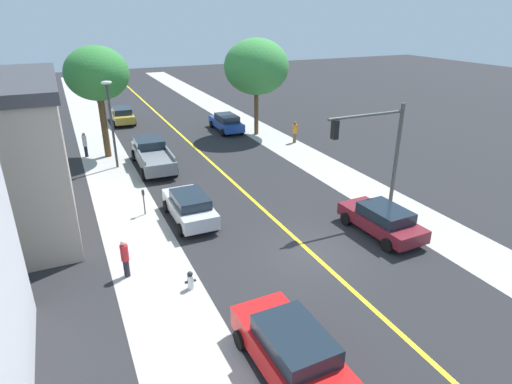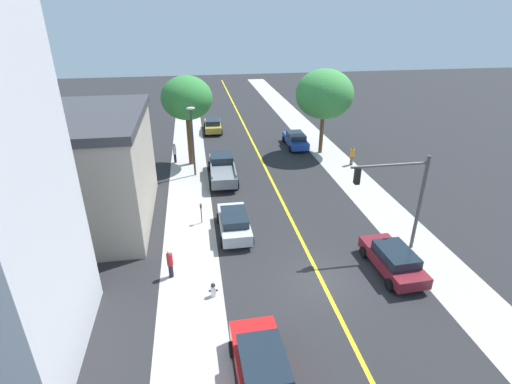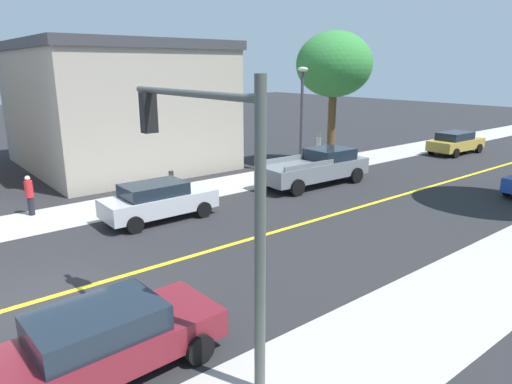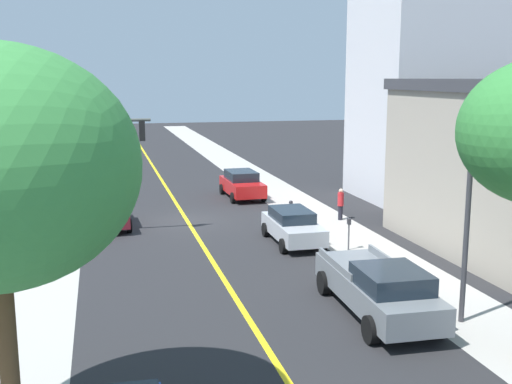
{
  "view_description": "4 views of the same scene",
  "coord_description": "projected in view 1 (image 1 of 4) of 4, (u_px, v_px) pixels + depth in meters",
  "views": [
    {
      "loc": [
        -9.06,
        -13.86,
        9.92
      ],
      "look_at": [
        -0.9,
        3.95,
        1.58
      ],
      "focal_mm": 29.98,
      "sensor_mm": 36.0,
      "label": 1
    },
    {
      "loc": [
        -5.98,
        -15.4,
        12.8
      ],
      "look_at": [
        -2.11,
        8.2,
        1.41
      ],
      "focal_mm": 27.09,
      "sensor_mm": 36.0,
      "label": 2
    },
    {
      "loc": [
        11.86,
        -2.5,
        5.86
      ],
      "look_at": [
        -1.07,
        7.95,
        1.29
      ],
      "focal_mm": 32.24,
      "sensor_mm": 36.0,
      "label": 3
    },
    {
      "loc": [
        4.17,
        31.1,
        7.28
      ],
      "look_at": [
        -2.77,
        3.38,
        2.01
      ],
      "focal_mm": 43.89,
      "sensor_mm": 36.0,
      "label": 4
    }
  ],
  "objects": [
    {
      "name": "ground_plane",
      "position": [
        311.0,
        253.0,
        18.95
      ],
      "size": [
        140.0,
        140.0,
        0.0
      ],
      "primitive_type": "plane",
      "color": "#262628"
    },
    {
      "name": "sidewalk_left",
      "position": [
        161.0,
        291.0,
        16.37
      ],
      "size": [
        3.19,
        126.0,
        0.01
      ],
      "primitive_type": "cube",
      "color": "#ADA8A0",
      "rests_on": "ground"
    },
    {
      "name": "sidewalk_right",
      "position": [
        426.0,
        224.0,
        21.52
      ],
      "size": [
        3.19,
        126.0,
        0.01
      ],
      "primitive_type": "cube",
      "color": "#ADA8A0",
      "rests_on": "ground"
    },
    {
      "name": "road_centerline_stripe",
      "position": [
        311.0,
        253.0,
        18.95
      ],
      "size": [
        0.2,
        126.0,
        0.0
      ],
      "primitive_type": "cube",
      "color": "yellow",
      "rests_on": "ground"
    },
    {
      "name": "street_tree_left_near",
      "position": [
        97.0,
        74.0,
        29.24
      ],
      "size": [
        4.33,
        4.33,
        7.8
      ],
      "color": "brown",
      "rests_on": "ground"
    },
    {
      "name": "street_tree_right_corner",
      "position": [
        256.0,
        67.0,
        34.99
      ],
      "size": [
        5.32,
        5.32,
        7.93
      ],
      "color": "brown",
      "rests_on": "ground"
    },
    {
      "name": "fire_hydrant",
      "position": [
        190.0,
        280.0,
        16.4
      ],
      "size": [
        0.44,
        0.24,
        0.76
      ],
      "color": "silver",
      "rests_on": "ground"
    },
    {
      "name": "parking_meter",
      "position": [
        144.0,
        199.0,
        22.2
      ],
      "size": [
        0.12,
        0.18,
        1.38
      ],
      "color": "#4C4C51",
      "rests_on": "ground"
    },
    {
      "name": "traffic_light_mast",
      "position": [
        377.0,
        144.0,
        21.08
      ],
      "size": [
        4.44,
        0.32,
        5.75
      ],
      "rotation": [
        0.0,
        0.0,
        3.14
      ],
      "color": "#474C47",
      "rests_on": "ground"
    },
    {
      "name": "street_lamp",
      "position": [
        111.0,
        115.0,
        27.93
      ],
      "size": [
        0.7,
        0.36,
        5.81
      ],
      "color": "#38383D",
      "rests_on": "ground"
    },
    {
      "name": "red_sedan_left_curb",
      "position": [
        291.0,
        350.0,
        12.39
      ],
      "size": [
        2.18,
        4.57,
        1.63
      ],
      "rotation": [
        0.0,
        0.0,
        1.6
      ],
      "color": "red",
      "rests_on": "ground"
    },
    {
      "name": "gold_sedan_left_curb",
      "position": [
        122.0,
        115.0,
        40.49
      ],
      "size": [
        2.08,
        4.6,
        1.5
      ],
      "rotation": [
        0.0,
        0.0,
        1.55
      ],
      "color": "#B29338",
      "rests_on": "ground"
    },
    {
      "name": "maroon_sedan_right_curb",
      "position": [
        382.0,
        220.0,
        20.3
      ],
      "size": [
        2.18,
        4.5,
        1.44
      ],
      "rotation": [
        0.0,
        0.0,
        1.61
      ],
      "color": "maroon",
      "rests_on": "ground"
    },
    {
      "name": "silver_sedan_left_curb",
      "position": [
        190.0,
        206.0,
        21.6
      ],
      "size": [
        1.99,
        4.44,
        1.5
      ],
      "rotation": [
        0.0,
        0.0,
        1.57
      ],
      "color": "#B7BABF",
      "rests_on": "ground"
    },
    {
      "name": "blue_sedan_right_curb",
      "position": [
        226.0,
        122.0,
        37.85
      ],
      "size": [
        2.03,
        4.79,
        1.49
      ],
      "rotation": [
        0.0,
        0.0,
        1.55
      ],
      "color": "#1E429E",
      "rests_on": "ground"
    },
    {
      "name": "grey_pickup_truck",
      "position": [
        152.0,
        155.0,
        28.99
      ],
      "size": [
        2.44,
        6.1,
        1.77
      ],
      "rotation": [
        0.0,
        0.0,
        1.54
      ],
      "color": "slate",
      "rests_on": "ground"
    },
    {
      "name": "pedestrian_orange_shirt",
      "position": [
        295.0,
        132.0,
        34.45
      ],
      "size": [
        0.36,
        0.36,
        1.72
      ],
      "rotation": [
        0.0,
        0.0,
        3.86
      ],
      "color": "brown",
      "rests_on": "ground"
    },
    {
      "name": "pedestrian_white_shirt",
      "position": [
        85.0,
        144.0,
        31.04
      ],
      "size": [
        0.31,
        0.31,
        1.8
      ],
      "rotation": [
        0.0,
        0.0,
        1.76
      ],
      "color": "black",
      "rests_on": "ground"
    },
    {
      "name": "pedestrian_red_shirt",
      "position": [
        125.0,
        257.0,
        16.97
      ],
      "size": [
        0.31,
        0.31,
        1.64
      ],
      "rotation": [
        0.0,
        0.0,
        3.99
      ],
      "color": "black",
      "rests_on": "ground"
    }
  ]
}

